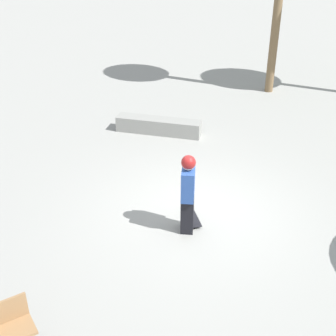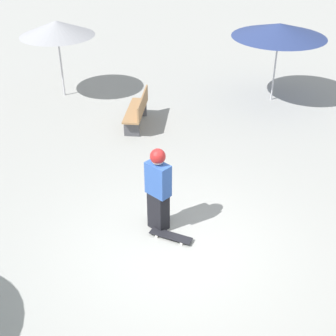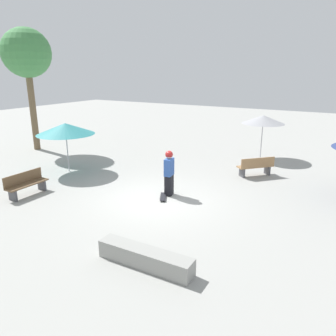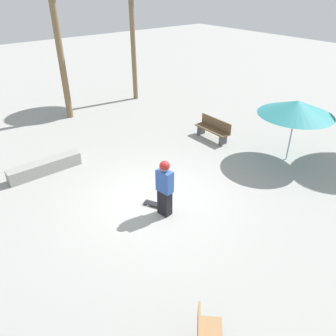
# 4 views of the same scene
# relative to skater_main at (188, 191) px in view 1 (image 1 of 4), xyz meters

# --- Properties ---
(ground_plane) EXTENTS (60.00, 60.00, 0.00)m
(ground_plane) POSITION_rel_skater_main_xyz_m (0.10, 0.63, -0.91)
(ground_plane) COLOR #9E9E99
(skater_main) EXTENTS (0.32, 0.48, 1.69)m
(skater_main) POSITION_rel_skater_main_xyz_m (0.00, 0.00, 0.00)
(skater_main) COLOR black
(skater_main) RESTS_ON ground_plane
(skateboard) EXTENTS (0.55, 0.80, 0.07)m
(skateboard) POSITION_rel_skater_main_xyz_m (0.02, 0.40, -0.85)
(skateboard) COLOR black
(skateboard) RESTS_ON ground_plane
(concrete_ledge) EXTENTS (2.44, 0.49, 0.44)m
(concrete_ledge) POSITION_rel_skater_main_xyz_m (-1.80, 4.27, -0.69)
(concrete_ledge) COLOR gray
(concrete_ledge) RESTS_ON ground_plane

